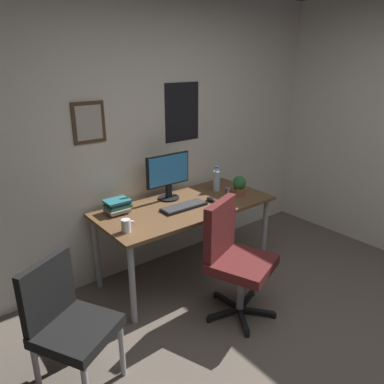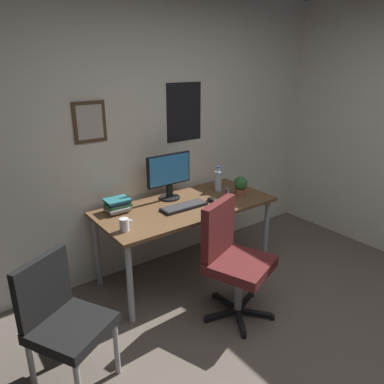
{
  "view_description": "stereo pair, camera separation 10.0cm",
  "coord_description": "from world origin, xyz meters",
  "px_view_note": "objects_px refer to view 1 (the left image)",
  "views": [
    {
      "loc": [
        -1.76,
        -0.8,
        1.98
      ],
      "look_at": [
        0.12,
        1.59,
        0.88
      ],
      "focal_mm": 34.46,
      "sensor_mm": 36.0,
      "label": 1
    },
    {
      "loc": [
        -1.68,
        -0.86,
        1.98
      ],
      "look_at": [
        0.12,
        1.59,
        0.88
      ],
      "focal_mm": 34.46,
      "sensor_mm": 36.0,
      "label": 2
    }
  ],
  "objects_px": {
    "potted_plant": "(239,185)",
    "pen_cup": "(227,203)",
    "office_chair": "(233,254)",
    "side_chair": "(67,319)",
    "water_bottle": "(217,180)",
    "coffee_mug_near": "(126,226)",
    "keyboard": "(184,207)",
    "computer_mouse": "(211,199)",
    "book_stack_left": "(118,206)",
    "monitor": "(168,174)"
  },
  "relations": [
    {
      "from": "potted_plant",
      "to": "pen_cup",
      "type": "height_order",
      "value": "pen_cup"
    },
    {
      "from": "office_chair",
      "to": "side_chair",
      "type": "bearing_deg",
      "value": 176.43
    },
    {
      "from": "water_bottle",
      "to": "coffee_mug_near",
      "type": "xyz_separation_m",
      "value": [
        -1.18,
        -0.28,
        -0.05
      ]
    },
    {
      "from": "keyboard",
      "to": "coffee_mug_near",
      "type": "bearing_deg",
      "value": -170.18
    },
    {
      "from": "side_chair",
      "to": "computer_mouse",
      "type": "height_order",
      "value": "side_chair"
    },
    {
      "from": "computer_mouse",
      "to": "book_stack_left",
      "type": "xyz_separation_m",
      "value": [
        -0.81,
        0.3,
        0.04
      ]
    },
    {
      "from": "coffee_mug_near",
      "to": "pen_cup",
      "type": "relative_size",
      "value": 0.55
    },
    {
      "from": "coffee_mug_near",
      "to": "potted_plant",
      "type": "bearing_deg",
      "value": 1.9
    },
    {
      "from": "coffee_mug_near",
      "to": "book_stack_left",
      "type": "height_order",
      "value": "book_stack_left"
    },
    {
      "from": "water_bottle",
      "to": "potted_plant",
      "type": "height_order",
      "value": "water_bottle"
    },
    {
      "from": "potted_plant",
      "to": "keyboard",
      "type": "bearing_deg",
      "value": 173.68
    },
    {
      "from": "keyboard",
      "to": "potted_plant",
      "type": "height_order",
      "value": "potted_plant"
    },
    {
      "from": "water_bottle",
      "to": "pen_cup",
      "type": "distance_m",
      "value": 0.5
    },
    {
      "from": "coffee_mug_near",
      "to": "potted_plant",
      "type": "distance_m",
      "value": 1.26
    },
    {
      "from": "keyboard",
      "to": "potted_plant",
      "type": "bearing_deg",
      "value": -6.32
    },
    {
      "from": "office_chair",
      "to": "monitor",
      "type": "distance_m",
      "value": 1.0
    },
    {
      "from": "office_chair",
      "to": "potted_plant",
      "type": "distance_m",
      "value": 0.87
    },
    {
      "from": "office_chair",
      "to": "keyboard",
      "type": "relative_size",
      "value": 2.21
    },
    {
      "from": "computer_mouse",
      "to": "pen_cup",
      "type": "bearing_deg",
      "value": -93.51
    },
    {
      "from": "coffee_mug_near",
      "to": "pen_cup",
      "type": "xyz_separation_m",
      "value": [
        0.92,
        -0.14,
        0.0
      ]
    },
    {
      "from": "computer_mouse",
      "to": "potted_plant",
      "type": "bearing_deg",
      "value": -7.78
    },
    {
      "from": "office_chair",
      "to": "monitor",
      "type": "bearing_deg",
      "value": 89.39
    },
    {
      "from": "side_chair",
      "to": "pen_cup",
      "type": "height_order",
      "value": "pen_cup"
    },
    {
      "from": "keyboard",
      "to": "book_stack_left",
      "type": "height_order",
      "value": "book_stack_left"
    },
    {
      "from": "potted_plant",
      "to": "water_bottle",
      "type": "bearing_deg",
      "value": 107.48
    },
    {
      "from": "computer_mouse",
      "to": "potted_plant",
      "type": "xyz_separation_m",
      "value": [
        0.32,
        -0.04,
        0.09
      ]
    },
    {
      "from": "office_chair",
      "to": "pen_cup",
      "type": "bearing_deg",
      "value": 54.04
    },
    {
      "from": "potted_plant",
      "to": "coffee_mug_near",
      "type": "bearing_deg",
      "value": -178.1
    },
    {
      "from": "potted_plant",
      "to": "pen_cup",
      "type": "relative_size",
      "value": 0.98
    },
    {
      "from": "office_chair",
      "to": "pen_cup",
      "type": "xyz_separation_m",
      "value": [
        0.27,
        0.37,
        0.25
      ]
    },
    {
      "from": "coffee_mug_near",
      "to": "book_stack_left",
      "type": "distance_m",
      "value": 0.41
    },
    {
      "from": "water_bottle",
      "to": "keyboard",
      "type": "bearing_deg",
      "value": -162.24
    },
    {
      "from": "office_chair",
      "to": "water_bottle",
      "type": "bearing_deg",
      "value": 56.54
    },
    {
      "from": "side_chair",
      "to": "monitor",
      "type": "bearing_deg",
      "value": 31.8
    },
    {
      "from": "computer_mouse",
      "to": "book_stack_left",
      "type": "relative_size",
      "value": 0.5
    },
    {
      "from": "side_chair",
      "to": "computer_mouse",
      "type": "distance_m",
      "value": 1.68
    },
    {
      "from": "keyboard",
      "to": "office_chair",
      "type": "bearing_deg",
      "value": -88.12
    },
    {
      "from": "computer_mouse",
      "to": "pen_cup",
      "type": "relative_size",
      "value": 0.55
    },
    {
      "from": "coffee_mug_near",
      "to": "keyboard",
      "type": "bearing_deg",
      "value": 9.82
    },
    {
      "from": "office_chair",
      "to": "side_chair",
      "type": "xyz_separation_m",
      "value": [
        -1.31,
        0.08,
        -0.03
      ]
    },
    {
      "from": "computer_mouse",
      "to": "coffee_mug_near",
      "type": "bearing_deg",
      "value": -174.8
    },
    {
      "from": "monitor",
      "to": "keyboard",
      "type": "xyz_separation_m",
      "value": [
        -0.03,
        -0.28,
        -0.23
      ]
    },
    {
      "from": "monitor",
      "to": "office_chair",
      "type": "bearing_deg",
      "value": -90.61
    },
    {
      "from": "office_chair",
      "to": "monitor",
      "type": "relative_size",
      "value": 2.07
    },
    {
      "from": "potted_plant",
      "to": "pen_cup",
      "type": "xyz_separation_m",
      "value": [
        -0.33,
        -0.18,
        -0.05
      ]
    },
    {
      "from": "office_chair",
      "to": "computer_mouse",
      "type": "bearing_deg",
      "value": 64.67
    },
    {
      "from": "book_stack_left",
      "to": "monitor",
      "type": "bearing_deg",
      "value": 0.71
    },
    {
      "from": "side_chair",
      "to": "potted_plant",
      "type": "relative_size",
      "value": 4.49
    },
    {
      "from": "pen_cup",
      "to": "computer_mouse",
      "type": "bearing_deg",
      "value": 86.49
    },
    {
      "from": "computer_mouse",
      "to": "book_stack_left",
      "type": "height_order",
      "value": "book_stack_left"
    }
  ]
}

